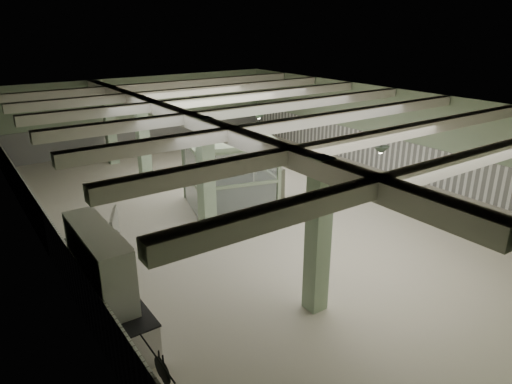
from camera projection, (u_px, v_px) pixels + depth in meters
floor at (255, 204)px, 16.48m from camera, size 20.00×20.00×0.00m
ceiling at (255, 104)px, 15.22m from camera, size 14.00×20.00×0.02m
wall_back at (145, 112)px, 23.54m from camera, size 14.00×0.02×3.60m
wall_left at (39, 198)px, 12.11m from camera, size 0.02×20.00×3.60m
wall_right at (389, 130)px, 19.59m from camera, size 0.02×20.00×3.60m
wainscot_left at (46, 233)px, 12.49m from camera, size 0.05×19.90×1.50m
wainscot_right at (386, 154)px, 19.94m from camera, size 0.05×19.90×1.50m
wainscot_back at (147, 132)px, 23.89m from camera, size 13.90×0.05×1.50m
girder at (188, 119)px, 13.96m from camera, size 0.45×19.90×0.40m
beam_a at (460, 163)px, 9.51m from camera, size 13.90×0.35×0.32m
beam_b at (369, 139)px, 11.43m from camera, size 13.90×0.35×0.32m
beam_c at (304, 122)px, 13.36m from camera, size 13.90×0.35×0.32m
beam_d at (255, 110)px, 15.28m from camera, size 13.90×0.35×0.32m
beam_e at (218, 100)px, 17.20m from camera, size 13.90×0.35×0.32m
beam_f at (188, 92)px, 19.13m from camera, size 13.90×0.35×0.32m
beam_g at (163, 85)px, 21.05m from camera, size 13.90×0.35×0.32m
column_a at (318, 237)px, 9.90m from camera, size 0.42×0.42×3.60m
column_b at (206, 177)px, 13.74m from camera, size 0.42×0.42×3.60m
column_c at (143, 143)px, 17.59m from camera, size 0.42×0.42×3.60m
column_d at (110, 125)px, 20.67m from camera, size 0.42×0.42×3.60m
hook_rail at (156, 357)px, 6.28m from camera, size 0.02×1.20×0.02m
pendant_front at (381, 150)px, 11.83m from camera, size 0.44×0.44×0.22m
pendant_mid at (259, 116)px, 16.06m from camera, size 0.44×0.44×0.22m
pendant_back at (193, 98)px, 19.91m from camera, size 0.44×0.44×0.22m
prep_counter at (102, 294)px, 10.23m from camera, size 0.84×4.80×0.91m
pitcher_near at (94, 254)px, 10.75m from camera, size 0.20×0.23×0.29m
pitcher_far at (100, 264)px, 10.34m from camera, size 0.21×0.23×0.25m
veg_colander at (95, 263)px, 10.45m from camera, size 0.49×0.49×0.19m
orange_bowl at (76, 245)px, 11.38m from camera, size 0.32×0.32×0.09m
skillet_near at (164, 373)px, 6.29m from camera, size 0.04×0.32×0.32m
skillet_far at (160, 367)px, 6.40m from camera, size 0.04×0.30×0.30m
walkin_cooler at (103, 278)px, 9.44m from camera, size 1.04×2.63×2.42m
guard_booth at (230, 159)px, 15.91m from camera, size 3.59×3.25×2.44m
filing_cabinet at (277, 183)px, 16.92m from camera, size 0.42×0.55×1.12m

